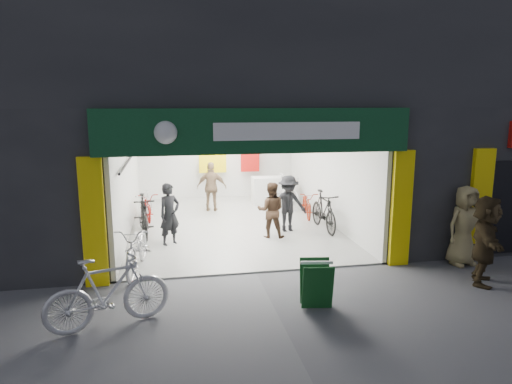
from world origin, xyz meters
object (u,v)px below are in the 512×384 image
object	(u,v)px
bike_right_front	(324,211)
sandwich_board	(316,283)
bike_left_front	(137,248)
pedestrian_near	(464,226)
parked_bike	(108,292)

from	to	relation	value
bike_right_front	sandwich_board	xyz separation A→B (m)	(-1.76, -4.72, -0.11)
bike_right_front	sandwich_board	world-z (taller)	bike_right_front
bike_left_front	bike_right_front	distance (m)	5.51
bike_left_front	sandwich_board	xyz separation A→B (m)	(3.24, -2.41, -0.07)
bike_left_front	pedestrian_near	distance (m)	7.25
parked_bike	sandwich_board	size ratio (longest dim) A/B	2.40
sandwich_board	pedestrian_near	bearing A→B (deg)	29.95
bike_right_front	parked_bike	world-z (taller)	parked_bike
bike_left_front	bike_right_front	size ratio (longest dim) A/B	1.07
bike_right_front	sandwich_board	size ratio (longest dim) A/B	2.27
bike_right_front	parked_bike	size ratio (longest dim) A/B	0.95
parked_bike	sandwich_board	bearing A→B (deg)	-106.32
bike_right_front	parked_bike	bearing A→B (deg)	-138.99
bike_left_front	pedestrian_near	size ratio (longest dim) A/B	1.12
bike_left_front	sandwich_board	bearing A→B (deg)	-29.67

